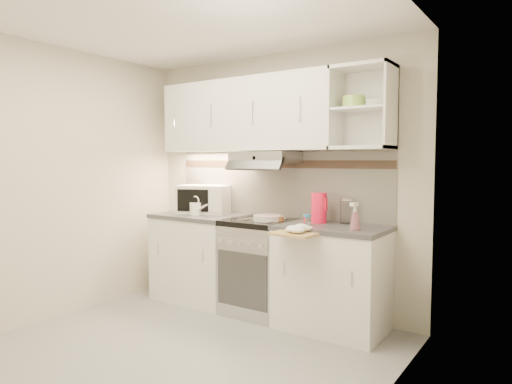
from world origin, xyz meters
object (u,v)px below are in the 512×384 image
pink_pitcher (319,208)px  plate_stack (267,218)px  microwave (205,199)px  glass_jar (346,211)px  electric_range (260,266)px  spray_bottle (355,219)px  cutting_board (297,233)px  watering_can (196,208)px

pink_pitcher → plate_stack: bearing=-162.2°
microwave → pink_pitcher: bearing=-18.9°
glass_jar → microwave: bearing=-176.9°
glass_jar → electric_range: bearing=-165.7°
spray_bottle → cutting_board: (-0.40, -0.23, -0.12)m
microwave → cutting_board: bearing=-37.2°
plate_stack → microwave: bearing=170.5°
electric_range → cutting_board: bearing=-31.4°
electric_range → glass_jar: bearing=14.3°
microwave → glass_jar: size_ratio=2.74×
spray_bottle → cutting_board: 0.48m
pink_pitcher → glass_jar: bearing=28.5°
electric_range → cutting_board: size_ratio=2.50×
watering_can → plate_stack: size_ratio=0.87×
pink_pitcher → cutting_board: size_ratio=0.76×
glass_jar → cutting_board: (-0.19, -0.57, -0.14)m
electric_range → plate_stack: size_ratio=3.40×
electric_range → watering_can: (-0.73, -0.08, 0.52)m
plate_stack → electric_range: bearing=162.9°
microwave → pink_pitcher: microwave is taller
pink_pitcher → cutting_board: 0.49m
electric_range → watering_can: bearing=-173.7°
watering_can → spray_bottle: bearing=2.3°
microwave → cutting_board: (1.38, -0.48, -0.18)m
watering_can → pink_pitcher: (1.30, 0.18, 0.07)m
spray_bottle → microwave: bearing=-164.4°
microwave → cutting_board: microwave is taller
microwave → watering_can: 0.22m
microwave → spray_bottle: microwave is taller
electric_range → plate_stack: plate_stack is taller
glass_jar → cutting_board: 0.61m
watering_can → glass_jar: size_ratio=1.03×
watering_can → pink_pitcher: size_ratio=0.85×
plate_stack → glass_jar: glass_jar is taller
microwave → watering_can: bearing=-93.9°
electric_range → spray_bottle: (1.00, -0.13, 0.54)m
electric_range → microwave: (-0.78, 0.12, 0.60)m
electric_range → cutting_board: electric_range is taller
microwave → watering_can: microwave is taller
microwave → plate_stack: bearing=-27.5°
pink_pitcher → spray_bottle: bearing=-25.3°
pink_pitcher → glass_jar: size_ratio=1.21×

